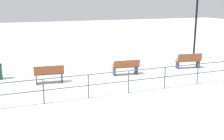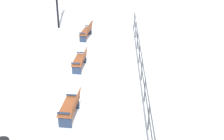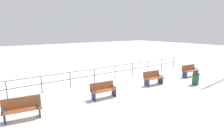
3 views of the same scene
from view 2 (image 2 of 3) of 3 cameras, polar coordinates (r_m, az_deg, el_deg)
ground_plane at (r=13.40m, az=-6.86°, el=-3.51°), size 80.00×80.00×0.00m
bench_nearest at (r=18.66m, az=-4.54°, el=7.05°), size 0.72×1.55×0.90m
bench_second at (r=14.95m, az=-5.68°, el=1.81°), size 0.65×1.48×0.84m
bench_third at (r=11.43m, az=-7.40°, el=-6.58°), size 0.72×1.45×0.90m
waterfront_railing at (r=12.99m, az=5.68°, el=-1.05°), size 0.05×16.06×1.01m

